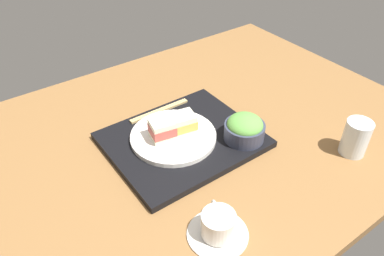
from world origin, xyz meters
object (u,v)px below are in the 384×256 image
drinking_glass (356,138)px  sandwich_far (163,130)px  sandwich_plate (173,136)px  sandwich_near (183,123)px  salad_bowl (245,128)px  chopsticks_pair (160,111)px  coffee_cup (218,226)px

drinking_glass → sandwich_far: bearing=-38.2°
sandwich_plate → sandwich_near: bearing=170.2°
sandwich_far → salad_bowl: salad_bowl is taller
sandwich_plate → salad_bowl: salad_bowl is taller
sandwich_near → sandwich_plate: bearing=-9.8°
salad_bowl → chopsticks_pair: (12.36, -24.56, -3.14)cm
chopsticks_pair → drinking_glass: (-34.05, 44.64, 2.80)cm
sandwich_far → sandwich_near: bearing=170.2°
sandwich_plate → coffee_cup: size_ratio=1.77×
sandwich_far → drinking_glass: bearing=141.8°
sandwich_plate → drinking_glass: size_ratio=2.36×
chopsticks_pair → coffee_cup: (12.71, 44.18, 0.46)cm
salad_bowl → coffee_cup: salad_bowl is taller
chopsticks_pair → coffee_cup: bearing=74.0°
sandwich_near → coffee_cup: 33.01cm
drinking_glass → salad_bowl: bearing=-42.8°
sandwich_plate → drinking_glass: (-37.66, 31.50, 2.47)cm
sandwich_plate → salad_bowl: bearing=144.4°
sandwich_far → drinking_glass: size_ratio=0.73×
drinking_glass → coffee_cup: bearing=-0.6°
sandwich_plate → sandwich_near: 4.71cm
coffee_cup → drinking_glass: bearing=179.4°
sandwich_far → drinking_glass: (-40.70, 32.02, -1.00)cm
sandwich_near → sandwich_far: 6.16cm
sandwich_plate → chopsticks_pair: sandwich_plate is taller
sandwich_near → coffee_cup: (12.13, 30.51, -3.43)cm
sandwich_plate → drinking_glass: 49.16cm
sandwich_plate → coffee_cup: (9.10, 31.04, 0.13)cm
chopsticks_pair → sandwich_near: bearing=87.6°
sandwich_near → coffee_cup: size_ratio=0.55×
chopsticks_pair → salad_bowl: bearing=116.7°
salad_bowl → chopsticks_pair: salad_bowl is taller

